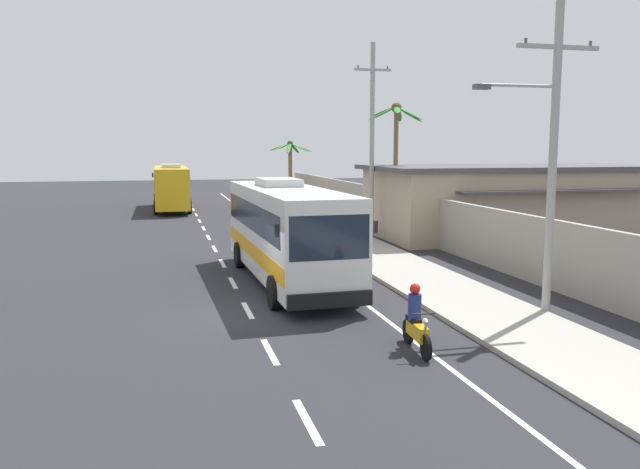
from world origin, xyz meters
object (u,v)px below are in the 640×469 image
Objects in this scene: motorcycle_trailing at (308,234)px; palm_second at (290,158)px; utility_pole_nearest at (550,151)px; utility_pole_mid at (372,139)px; palm_nearest at (396,137)px; coach_bus_foreground at (287,229)px; coach_bus_far_lane at (171,186)px; roadside_building at (514,200)px; motorcycle_beside_bus at (416,324)px; pedestrian_near_kerb at (314,218)px.

motorcycle_trailing is 28.34m from palm_second.
utility_pole_nearest is 0.87× the size of utility_pole_mid.
palm_nearest is 1.33× the size of palm_second.
coach_bus_foreground is 36.43m from palm_second.
roadside_building is (18.25, -19.32, 0.08)m from coach_bus_far_lane.
motorcycle_trailing is at bearing -99.51° from palm_second.
motorcycle_trailing is at bearing -154.06° from palm_nearest.
motorcycle_beside_bus is 20.79m from pedestrian_near_kerb.
motorcycle_beside_bus is at bearing -93.78° from motorcycle_trailing.
utility_pole_nearest is (2.52, -18.46, 3.82)m from pedestrian_near_kerb.
motorcycle_trailing is at bearing -173.26° from roadside_building.
motorcycle_beside_bus is at bearing -97.39° from palm_second.
motorcycle_beside_bus is at bearing -82.21° from coach_bus_far_lane.
palm_nearest reaches higher than motorcycle_beside_bus.
palm_nearest is at bearing 168.95° from roadside_building.
palm_second reaches higher than coach_bus_far_lane.
utility_pole_nearest reaches higher than palm_nearest.
coach_bus_foreground is 13.80m from palm_nearest.
coach_bus_far_lane is 36.57m from utility_pole_nearest.
utility_pole_mid is 26.08m from palm_second.
utility_pole_mid is 8.87m from roadside_building.
coach_bus_far_lane is 21.82m from palm_nearest.
palm_nearest reaches higher than roadside_building.
palm_nearest is at bearing -56.97° from coach_bus_far_lane.
utility_pole_mid is (2.58, -2.41, 4.34)m from pedestrian_near_kerb.
roadside_building reaches higher than coach_bus_foreground.
palm_nearest reaches higher than motorcycle_trailing.
palm_nearest is 7.50m from roadside_building.
coach_bus_foreground is 12.05m from utility_pole_mid.
pedestrian_near_kerb is 24.05m from palm_second.
motorcycle_beside_bus is 0.36× the size of palm_second.
pedestrian_near_kerb is at bearing 97.78° from utility_pole_nearest.
utility_pole_nearest is at bearing -151.16° from pedestrian_near_kerb.
motorcycle_trailing is 1.25× the size of pedestrian_near_kerb.
coach_bus_far_lane is 26.58m from roadside_building.
palm_nearest is 25.14m from palm_second.
utility_pole_mid is at bearing 177.84° from roadside_building.
motorcycle_trailing is at bearing -73.39° from coach_bus_far_lane.
motorcycle_beside_bus is 44.77m from palm_second.
coach_bus_foreground is at bearing -123.78° from utility_pole_mid.
motorcycle_trailing is (6.19, -20.75, -1.24)m from coach_bus_far_lane.
utility_pole_nearest reaches higher than pedestrian_near_kerb.
pedestrian_near_kerb is at bearing 165.87° from roadside_building.
palm_second is at bearing 82.61° from motorcycle_beside_bus.
palm_second is at bearing 92.05° from palm_nearest.
palm_nearest is at bearing -87.58° from pedestrian_near_kerb.
coach_bus_foreground is 8.85m from motorcycle_beside_bus.
roadside_building reaches higher than motorcycle_beside_bus.
pedestrian_near_kerb reaches higher than motorcycle_beside_bus.
coach_bus_far_lane is 2.00× the size of palm_second.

